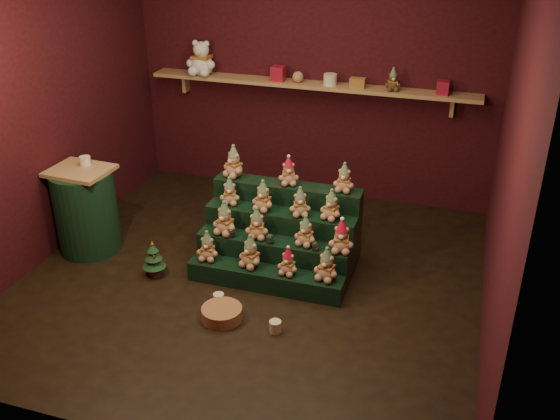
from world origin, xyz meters
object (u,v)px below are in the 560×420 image
(mug_right, at_px, (275,326))
(wicker_basket, at_px, (222,313))
(snow_globe_c, at_px, (316,246))
(mug_left, at_px, (219,299))
(mini_christmas_tree, at_px, (154,259))
(brown_bear, at_px, (393,80))
(side_table, at_px, (86,210))
(snow_globe_a, at_px, (231,233))
(riser_tier_front, at_px, (265,279))
(snow_globe_b, at_px, (270,239))
(white_bear, at_px, (201,53))

(mug_right, relative_size, wicker_basket, 0.29)
(snow_globe_c, xyz_separation_m, mug_left, (-0.71, -0.51, -0.36))
(snow_globe_c, height_order, mini_christmas_tree, snow_globe_c)
(brown_bear, bearing_deg, mug_left, -131.59)
(side_table, bearing_deg, mug_left, -14.27)
(snow_globe_a, bearing_deg, riser_tier_front, -22.99)
(snow_globe_c, height_order, mug_left, snow_globe_c)
(snow_globe_a, xyz_separation_m, snow_globe_b, (0.37, 0.00, -0.00))
(snow_globe_b, height_order, wicker_basket, snow_globe_b)
(wicker_basket, bearing_deg, mini_christmas_tree, 152.89)
(side_table, xyz_separation_m, mini_christmas_tree, (0.83, -0.25, -0.25))
(mug_right, height_order, wicker_basket, wicker_basket)
(white_bear, xyz_separation_m, brown_bear, (2.12, 0.00, -0.12))
(riser_tier_front, bearing_deg, mug_right, -64.07)
(side_table, distance_m, mini_christmas_tree, 0.90)
(brown_bear, bearing_deg, mug_right, -117.64)
(side_table, distance_m, brown_bear, 3.32)
(snow_globe_a, height_order, snow_globe_c, snow_globe_a)
(riser_tier_front, distance_m, mug_right, 0.64)
(mug_left, height_order, wicker_basket, wicker_basket)
(mug_right, xyz_separation_m, brown_bear, (0.45, 2.53, 1.39))
(brown_bear, bearing_deg, riser_tier_front, -128.01)
(side_table, distance_m, white_bear, 2.19)
(side_table, xyz_separation_m, mug_right, (2.14, -0.71, -0.37))
(snow_globe_a, bearing_deg, mini_christmas_tree, -156.70)
(wicker_basket, bearing_deg, riser_tier_front, 70.99)
(side_table, relative_size, mini_christmas_tree, 2.38)
(side_table, xyz_separation_m, white_bear, (0.46, 1.82, 1.14))
(mug_left, bearing_deg, riser_tier_front, 49.75)
(side_table, height_order, brown_bear, brown_bear)
(snow_globe_a, bearing_deg, snow_globe_c, 0.00)
(riser_tier_front, xyz_separation_m, mini_christmas_tree, (-1.03, -0.12, 0.08))
(snow_globe_b, distance_m, mini_christmas_tree, 1.08)
(mini_christmas_tree, xyz_separation_m, brown_bear, (1.75, 2.07, 1.26))
(snow_globe_b, xyz_separation_m, mug_left, (-0.29, -0.51, -0.36))
(snow_globe_b, bearing_deg, riser_tier_front, -87.79)
(snow_globe_b, relative_size, mug_left, 0.98)
(snow_globe_c, distance_m, side_table, 2.27)
(mini_christmas_tree, distance_m, wicker_basket, 0.95)
(snow_globe_b, height_order, mug_left, snow_globe_b)
(snow_globe_c, relative_size, mini_christmas_tree, 0.24)
(snow_globe_a, distance_m, mug_right, 1.05)
(riser_tier_front, bearing_deg, wicker_basket, -109.01)
(mini_christmas_tree, height_order, wicker_basket, mini_christmas_tree)
(snow_globe_b, distance_m, white_bear, 2.54)
(mini_christmas_tree, xyz_separation_m, white_bear, (-0.37, 2.07, 1.39))
(snow_globe_c, bearing_deg, riser_tier_front, -158.54)
(mug_right, bearing_deg, mug_left, 159.02)
(snow_globe_a, relative_size, mini_christmas_tree, 0.26)
(riser_tier_front, height_order, side_table, side_table)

